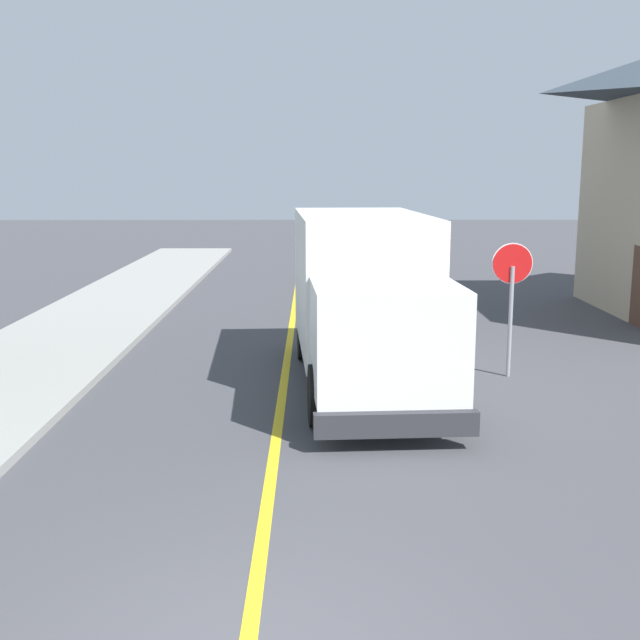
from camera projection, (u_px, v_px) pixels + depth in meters
centre_line_yellow at (286, 367)px, 16.27m from camera, size 0.16×56.00×0.01m
box_truck at (365, 292)px, 14.80m from camera, size 2.81×7.31×3.20m
parked_car_near at (386, 289)px, 21.76m from camera, size 1.94×4.46×1.67m
parked_car_mid at (357, 260)px, 28.88m from camera, size 1.82×4.41×1.67m
stop_sign at (512, 284)px, 15.24m from camera, size 0.80×0.10×2.65m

